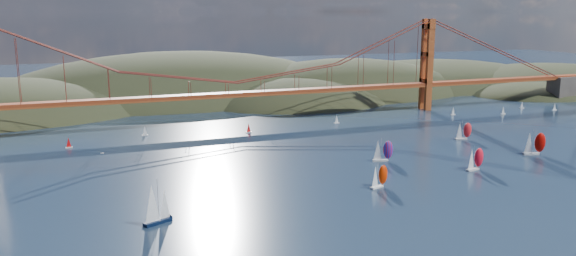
# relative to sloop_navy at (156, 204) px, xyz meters

# --- Properties ---
(ground) EXTENTS (1200.00, 1200.00, 0.00)m
(ground) POSITION_rel_sloop_navy_xyz_m (61.41, -45.09, -5.80)
(ground) COLOR black
(ground) RESTS_ON ground
(headlands) EXTENTS (725.00, 225.00, 96.00)m
(headlands) POSITION_rel_sloop_navy_xyz_m (106.36, 233.20, -18.25)
(headlands) COLOR black
(headlands) RESTS_ON ground
(bridge) EXTENTS (552.00, 12.00, 55.00)m
(bridge) POSITION_rel_sloop_navy_xyz_m (59.66, 134.91, 26.44)
(bridge) COLOR maroon
(bridge) RESTS_ON ground
(sloop_navy) EXTENTS (9.00, 6.98, 13.13)m
(sloop_navy) POSITION_rel_sloop_navy_xyz_m (0.00, 0.00, 0.00)
(sloop_navy) COLOR black
(sloop_navy) RESTS_ON ground
(racer_0) EXTENTS (7.75, 4.77, 8.68)m
(racer_0) POSITION_rel_sloop_navy_xyz_m (76.02, 7.18, -1.70)
(racer_0) COLOR white
(racer_0) RESTS_ON ground
(racer_1) EXTENTS (8.45, 4.55, 9.48)m
(racer_1) POSITION_rel_sloop_navy_xyz_m (121.10, 13.29, -1.32)
(racer_1) COLOR silver
(racer_1) RESTS_ON ground
(racer_2) EXTENTS (9.51, 5.67, 10.66)m
(racer_2) POSITION_rel_sloop_navy_xyz_m (159.93, 23.70, -0.76)
(racer_2) COLOR white
(racer_2) RESTS_ON ground
(racer_3) EXTENTS (8.06, 3.90, 9.08)m
(racer_3) POSITION_rel_sloop_navy_xyz_m (150.41, 57.96, -1.51)
(racer_3) COLOR silver
(racer_3) RESTS_ON ground
(racer_rwb) EXTENTS (8.48, 4.78, 9.51)m
(racer_rwb) POSITION_rel_sloop_navy_xyz_m (94.79, 37.02, -1.30)
(racer_rwb) COLOR silver
(racer_rwb) RESTS_ON ground
(distant_boat_2) EXTENTS (3.00, 2.00, 4.70)m
(distant_boat_2) POSITION_rel_sloop_navy_xyz_m (-23.68, 105.86, -3.39)
(distant_boat_2) COLOR silver
(distant_boat_2) RESTS_ON ground
(distant_boat_3) EXTENTS (3.00, 2.00, 4.70)m
(distant_boat_3) POSITION_rel_sloop_navy_xyz_m (10.87, 119.49, -3.39)
(distant_boat_3) COLOR silver
(distant_boat_3) RESTS_ON ground
(distant_boat_4) EXTENTS (3.00, 2.00, 4.70)m
(distant_boat_4) POSITION_rel_sloop_navy_xyz_m (185.93, 112.82, -3.39)
(distant_boat_4) COLOR silver
(distant_boat_4) RESTS_ON ground
(distant_boat_5) EXTENTS (3.00, 2.00, 4.70)m
(distant_boat_5) POSITION_rel_sloop_navy_xyz_m (214.86, 104.21, -3.39)
(distant_boat_5) COLOR silver
(distant_boat_5) RESTS_ON ground
(distant_boat_6) EXTENTS (3.00, 2.00, 4.70)m
(distant_boat_6) POSITION_rel_sloop_navy_xyz_m (240.00, 116.14, -3.39)
(distant_boat_6) COLOR silver
(distant_boat_6) RESTS_ON ground
(distant_boat_7) EXTENTS (3.00, 2.00, 4.70)m
(distant_boat_7) POSITION_rel_sloop_navy_xyz_m (253.76, 103.82, -3.39)
(distant_boat_7) COLOR silver
(distant_boat_7) RESTS_ON ground
(distant_boat_8) EXTENTS (3.00, 2.00, 4.70)m
(distant_boat_8) POSITION_rel_sloop_navy_xyz_m (111.43, 114.20, -3.39)
(distant_boat_8) COLOR silver
(distant_boat_8) RESTS_ON ground
(distant_boat_9) EXTENTS (3.00, 2.00, 4.70)m
(distant_boat_9) POSITION_rel_sloop_navy_xyz_m (60.11, 108.30, -3.39)
(distant_boat_9) COLOR silver
(distant_boat_9) RESTS_ON ground
(gull) EXTENTS (0.90, 0.25, 0.17)m
(gull) POSITION_rel_sloop_navy_xyz_m (-14.15, -22.58, 21.59)
(gull) COLOR white
(gull) RESTS_ON ground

